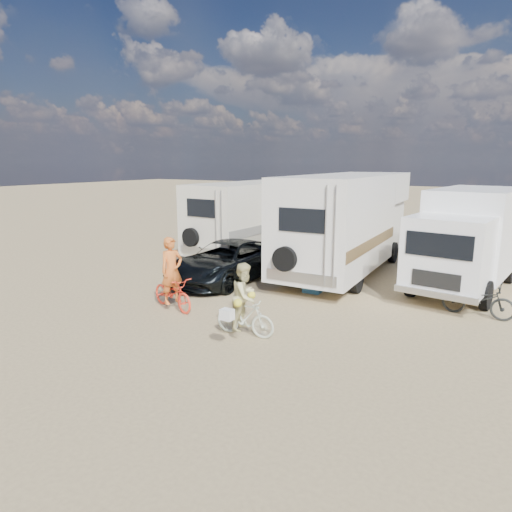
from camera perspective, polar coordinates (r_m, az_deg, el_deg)
The scene contains 12 objects.
ground at distance 11.85m, azimuth -0.97°, elevation -8.42°, with size 140.00×140.00×0.00m, color tan.
rv_main at distance 17.10m, azimuth 11.48°, elevation 3.97°, with size 2.65×8.48×3.64m, color silver, non-canonical shape.
rv_left at distance 20.07m, azimuth -0.26°, elevation 4.75°, with size 2.49×7.17×3.22m, color beige, non-canonical shape.
box_truck at distance 15.95m, azimuth 25.18°, elevation 1.77°, with size 2.34×6.10×3.24m, color white, non-canonical shape.
dark_suv at distance 15.76m, azimuth -3.69°, elevation -0.65°, with size 2.30×4.98×1.38m, color black.
bike_man at distance 12.97m, azimuth -10.53°, elevation -4.62°, with size 0.62×1.79×0.94m, color red.
bike_woman at distance 10.85m, azimuth -1.42°, elevation -7.78°, with size 0.43×1.53×0.92m, color #B9C0A5.
rider_man at distance 12.84m, azimuth -10.61°, elevation -2.59°, with size 0.69×0.45×1.89m, color #D26325.
rider_woman at distance 10.74m, azimuth -1.43°, elevation -6.03°, with size 0.79×0.61×1.62m, color #CDC282.
bike_parked at distance 13.53m, azimuth 26.35°, elevation -4.95°, with size 0.64×1.83×0.96m, color black.
cooler at distance 14.51m, azimuth 7.19°, elevation -3.74°, with size 0.56×0.41×0.45m, color #2B6293.
crate at distance 15.40m, azimuth 9.00°, elevation -3.11°, with size 0.40×0.40×0.32m, color #91674D.
Camera 1 is at (6.00, -9.34, 4.12)m, focal length 31.54 mm.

